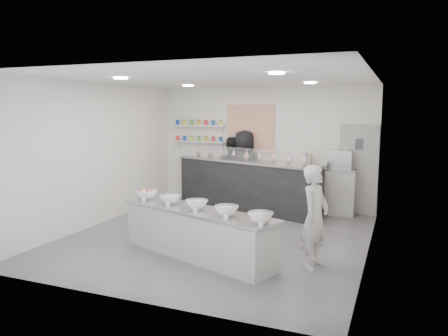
{
  "coord_description": "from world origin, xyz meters",
  "views": [
    {
      "loc": [
        3.19,
        -7.49,
        2.44
      ],
      "look_at": [
        -0.02,
        0.4,
        1.3
      ],
      "focal_mm": 35.0,
      "sensor_mm": 36.0,
      "label": 1
    }
  ],
  "objects_px": {
    "back_bar": "(246,185)",
    "espresso_ledge": "(324,191)",
    "staff_right": "(244,169)",
    "staff_left": "(231,171)",
    "woman_prep": "(315,217)",
    "espresso_machine": "(340,160)",
    "prep_counter": "(197,233)"
  },
  "relations": [
    {
      "from": "espresso_ledge",
      "to": "prep_counter",
      "type": "bearing_deg",
      "value": -109.83
    },
    {
      "from": "back_bar",
      "to": "woman_prep",
      "type": "relative_size",
      "value": 2.46
    },
    {
      "from": "staff_left",
      "to": "staff_right",
      "type": "relative_size",
      "value": 0.91
    },
    {
      "from": "prep_counter",
      "to": "back_bar",
      "type": "height_order",
      "value": "back_bar"
    },
    {
      "from": "staff_right",
      "to": "woman_prep",
      "type": "bearing_deg",
      "value": 127.08
    },
    {
      "from": "prep_counter",
      "to": "staff_right",
      "type": "bearing_deg",
      "value": 117.28
    },
    {
      "from": "espresso_machine",
      "to": "staff_left",
      "type": "xyz_separation_m",
      "value": [
        -2.69,
        -0.04,
        -0.41
      ]
    },
    {
      "from": "back_bar",
      "to": "staff_right",
      "type": "bearing_deg",
      "value": 138.4
    },
    {
      "from": "prep_counter",
      "to": "espresso_ledge",
      "type": "distance_m",
      "value": 4.19
    },
    {
      "from": "back_bar",
      "to": "staff_right",
      "type": "relative_size",
      "value": 2.04
    },
    {
      "from": "back_bar",
      "to": "woman_prep",
      "type": "bearing_deg",
      "value": -37.44
    },
    {
      "from": "staff_right",
      "to": "espresso_ledge",
      "type": "bearing_deg",
      "value": -175.61
    },
    {
      "from": "back_bar",
      "to": "woman_prep",
      "type": "distance_m",
      "value": 4.1
    },
    {
      "from": "back_bar",
      "to": "espresso_ledge",
      "type": "height_order",
      "value": "back_bar"
    },
    {
      "from": "back_bar",
      "to": "espresso_ledge",
      "type": "relative_size",
      "value": 2.71
    },
    {
      "from": "espresso_machine",
      "to": "staff_left",
      "type": "relative_size",
      "value": 0.31
    },
    {
      "from": "staff_left",
      "to": "staff_right",
      "type": "distance_m",
      "value": 0.37
    },
    {
      "from": "espresso_machine",
      "to": "back_bar",
      "type": "bearing_deg",
      "value": -172.43
    },
    {
      "from": "espresso_machine",
      "to": "woman_prep",
      "type": "distance_m",
      "value": 3.71
    },
    {
      "from": "espresso_ledge",
      "to": "staff_right",
      "type": "bearing_deg",
      "value": -178.82
    },
    {
      "from": "prep_counter",
      "to": "espresso_machine",
      "type": "relative_size",
      "value": 5.56
    },
    {
      "from": "espresso_ledge",
      "to": "woman_prep",
      "type": "height_order",
      "value": "woman_prep"
    },
    {
      "from": "prep_counter",
      "to": "staff_left",
      "type": "relative_size",
      "value": 1.7
    },
    {
      "from": "back_bar",
      "to": "espresso_ledge",
      "type": "distance_m",
      "value": 1.86
    },
    {
      "from": "woman_prep",
      "to": "staff_left",
      "type": "distance_m",
      "value": 4.59
    },
    {
      "from": "woman_prep",
      "to": "staff_right",
      "type": "distance_m",
      "value": 4.38
    },
    {
      "from": "staff_right",
      "to": "staff_left",
      "type": "bearing_deg",
      "value": 3.21
    },
    {
      "from": "espresso_ledge",
      "to": "staff_left",
      "type": "bearing_deg",
      "value": -179.0
    },
    {
      "from": "back_bar",
      "to": "staff_left",
      "type": "bearing_deg",
      "value": 171.97
    },
    {
      "from": "espresso_ledge",
      "to": "espresso_machine",
      "type": "relative_size",
      "value": 2.7
    },
    {
      "from": "prep_counter",
      "to": "staff_right",
      "type": "distance_m",
      "value": 3.98
    },
    {
      "from": "espresso_machine",
      "to": "woman_prep",
      "type": "xyz_separation_m",
      "value": [
        0.11,
        -3.68,
        -0.48
      ]
    }
  ]
}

